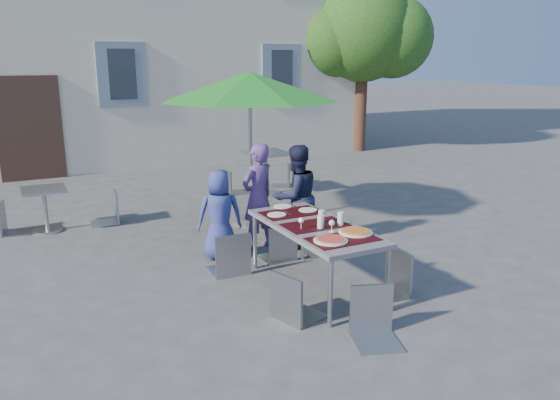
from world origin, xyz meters
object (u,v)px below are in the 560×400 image
child_1 (258,197)px  bg_chair_l_1 (231,167)px  chair_5 (376,283)px  chair_3 (293,268)px  pizza_near_left (331,240)px  cafe_table_0 (45,204)px  dining_table (315,230)px  chair_1 (279,221)px  child_2 (296,197)px  chair_2 (322,213)px  bg_chair_l_0 (7,199)px  cafe_table_1 (266,164)px  patio_umbrella (250,87)px  bg_chair_r_0 (108,188)px  pizza_near_right (356,232)px  child_0 (220,215)px  bg_chair_r_1 (284,162)px  chair_4 (394,246)px  chair_0 (230,228)px

child_1 → bg_chair_l_1: (0.87, 3.08, -0.21)m
chair_5 → bg_chair_l_1: (0.98, 5.85, -0.03)m
chair_3 → chair_5: (0.49, -0.66, -0.01)m
chair_3 → pizza_near_left: bearing=2.6°
chair_3 → cafe_table_0: size_ratio=1.43×
dining_table → chair_1: 0.98m
child_2 → chair_2: bearing=104.8°
chair_5 → chair_1: bearing=86.3°
child_2 → bg_chair_l_0: bearing=-40.6°
child_1 → cafe_table_1: bearing=-137.2°
patio_umbrella → dining_table: bearing=-98.9°
bg_chair_l_1 → cafe_table_1: bearing=-29.4°
bg_chair_r_0 → cafe_table_1: bg_chair_r_0 is taller
pizza_near_left → cafe_table_1: cafe_table_1 is taller
pizza_near_right → cafe_table_0: 4.96m
pizza_near_left → child_1: size_ratio=0.24×
pizza_near_right → child_0: child_0 is taller
chair_1 → chair_2: chair_2 is taller
chair_1 → cafe_table_0: 3.73m
chair_5 → chair_2: bearing=70.8°
cafe_table_0 → bg_chair_r_1: size_ratio=0.77×
chair_4 → cafe_table_0: bearing=127.1°
pizza_near_left → cafe_table_1: (1.62, 4.83, -0.18)m
child_2 → chair_3: (-1.08, -1.92, -0.16)m
child_0 → bg_chair_r_1: size_ratio=1.37×
pizza_near_left → bg_chair_r_0: size_ratio=0.37×
chair_4 → bg_chair_l_0: 5.69m
chair_1 → bg_chair_l_1: size_ratio=1.02×
child_1 → bg_chair_r_0: (-1.58, 2.17, -0.17)m
child_0 → cafe_table_0: 2.99m
bg_chair_r_0 → bg_chair_r_1: size_ratio=1.10×
pizza_near_left → cafe_table_0: pizza_near_left is taller
bg_chair_r_0 → bg_chair_l_1: (2.46, 0.91, -0.04)m
chair_2 → chair_4: chair_2 is taller
chair_0 → pizza_near_left: bearing=-68.8°
dining_table → chair_5: size_ratio=1.98×
child_2 → chair_1: child_2 is taller
chair_2 → chair_3: chair_2 is taller
chair_0 → child_2: bearing=23.7°
chair_0 → chair_4: size_ratio=1.05×
chair_0 → patio_umbrella: (1.09, 1.80, 1.53)m
child_1 → bg_chair_r_1: bearing=-142.3°
child_0 → chair_5: bearing=116.5°
pizza_near_right → chair_5: chair_5 is taller
cafe_table_0 → cafe_table_1: (3.97, 0.60, 0.17)m
chair_2 → cafe_table_1: chair_2 is taller
child_0 → cafe_table_0: child_0 is taller
chair_1 → chair_2: 0.61m
child_0 → child_2: (1.09, -0.04, 0.12)m
bg_chair_r_0 → bg_chair_r_1: (3.66, 1.04, -0.06)m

